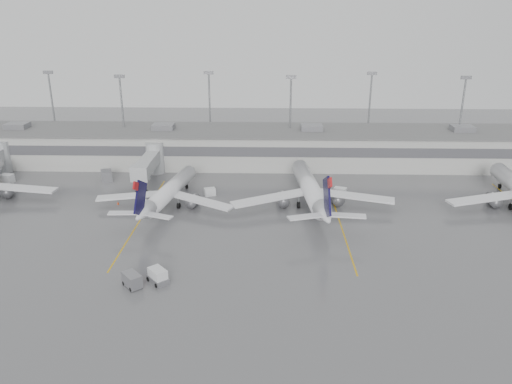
{
  "coord_description": "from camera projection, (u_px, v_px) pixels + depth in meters",
  "views": [
    {
      "loc": [
        5.09,
        -57.24,
        34.71
      ],
      "look_at": [
        2.86,
        24.0,
        5.0
      ],
      "focal_mm": 35.0,
      "sensor_mm": 36.0,
      "label": 1
    }
  ],
  "objects": [
    {
      "name": "ground",
      "position": [
        229.0,
        290.0,
        65.79
      ],
      "size": [
        260.0,
        260.0,
        0.0
      ],
      "primitive_type": "plane",
      "color": "#555557",
      "rests_on": "ground"
    },
    {
      "name": "terminal",
      "position": [
        248.0,
        146.0,
        118.8
      ],
      "size": [
        152.0,
        17.0,
        9.45
      ],
      "color": "#A6A6A1",
      "rests_on": "ground"
    },
    {
      "name": "light_masts",
      "position": [
        249.0,
        109.0,
        121.51
      ],
      "size": [
        142.4,
        8.0,
        20.6
      ],
      "color": "gray",
      "rests_on": "ground"
    },
    {
      "name": "jet_bridge_right",
      "position": [
        151.0,
        161.0,
        107.92
      ],
      "size": [
        4.0,
        17.2,
        7.0
      ],
      "color": "#989B9D",
      "rests_on": "ground"
    },
    {
      "name": "stand_markings",
      "position": [
        240.0,
        218.0,
        88.32
      ],
      "size": [
        105.25,
        40.0,
        0.01
      ],
      "color": "#CF990C",
      "rests_on": "ground"
    },
    {
      "name": "jet_mid_left",
      "position": [
        168.0,
        192.0,
        92.58
      ],
      "size": [
        26.13,
        29.53,
        9.61
      ],
      "rotation": [
        0.0,
        0.0,
        -0.17
      ],
      "color": "silver",
      "rests_on": "ground"
    },
    {
      "name": "jet_mid_right",
      "position": [
        311.0,
        189.0,
        92.46
      ],
      "size": [
        30.19,
        33.98,
        11.0
      ],
      "rotation": [
        0.0,
        0.0,
        0.1
      ],
      "color": "silver",
      "rests_on": "ground"
    },
    {
      "name": "baggage_tug",
      "position": [
        158.0,
        277.0,
        67.35
      ],
      "size": [
        3.48,
        3.59,
        2.0
      ],
      "rotation": [
        0.0,
        0.0,
        0.72
      ],
      "color": "silver",
      "rests_on": "ground"
    },
    {
      "name": "baggage_cart",
      "position": [
        132.0,
        280.0,
        66.24
      ],
      "size": [
        3.19,
        3.3,
        1.88
      ],
      "rotation": [
        0.0,
        0.0,
        0.72
      ],
      "color": "slate",
      "rests_on": "ground"
    },
    {
      "name": "gse_uld_a",
      "position": [
        7.0,
        178.0,
        106.34
      ],
      "size": [
        2.91,
        2.27,
        1.83
      ],
      "primitive_type": "cube",
      "rotation": [
        0.0,
        0.0,
        -0.23
      ],
      "color": "silver",
      "rests_on": "ground"
    },
    {
      "name": "gse_uld_b",
      "position": [
        210.0,
        192.0,
        98.97
      ],
      "size": [
        2.49,
        2.06,
        1.51
      ],
      "primitive_type": "cube",
      "rotation": [
        0.0,
        0.0,
        0.34
      ],
      "color": "silver",
      "rests_on": "ground"
    },
    {
      "name": "gse_uld_c",
      "position": [
        340.0,
        192.0,
        98.78
      ],
      "size": [
        2.79,
        2.35,
        1.68
      ],
      "primitive_type": "cube",
      "rotation": [
        0.0,
        0.0,
        -0.38
      ],
      "color": "silver",
      "rests_on": "ground"
    },
    {
      "name": "gse_loader",
      "position": [
        107.0,
        176.0,
        107.46
      ],
      "size": [
        3.28,
        4.08,
        2.21
      ],
      "primitive_type": "cube",
      "rotation": [
        0.0,
        0.0,
        0.35
      ],
      "color": "slate",
      "rests_on": "ground"
    },
    {
      "name": "cone_b",
      "position": [
        118.0,
        203.0,
        94.59
      ],
      "size": [
        0.38,
        0.38,
        0.61
      ],
      "primitive_type": "cone",
      "color": "red",
      "rests_on": "ground"
    },
    {
      "name": "cone_c",
      "position": [
        311.0,
        188.0,
        102.15
      ],
      "size": [
        0.42,
        0.42,
        0.67
      ],
      "primitive_type": "cone",
      "color": "red",
      "rests_on": "ground"
    },
    {
      "name": "cone_d",
      "position": [
        498.0,
        202.0,
        94.92
      ],
      "size": [
        0.38,
        0.38,
        0.6
      ],
      "primitive_type": "cone",
      "color": "red",
      "rests_on": "ground"
    }
  ]
}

